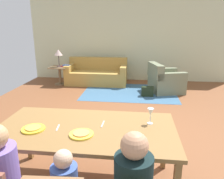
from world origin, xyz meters
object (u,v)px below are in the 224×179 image
object	(u,v)px
book_lower	(65,66)
handbag	(147,91)
side_table	(60,73)
plate_near_man	(33,129)
wine_glass	(151,113)
book_upper	(66,65)
plate_near_child	(81,134)
dining_table	(86,132)
table_lamp	(58,53)
couch	(97,74)
armchair	(165,81)

from	to	relation	value
book_lower	handbag	xyz separation A→B (m)	(2.57, -0.90, -0.46)
side_table	handbag	world-z (taller)	side_table
plate_near_man	wine_glass	size ratio (longest dim) A/B	1.34
book_upper	plate_near_child	bearing A→B (deg)	-70.15
side_table	book_upper	distance (m)	0.33
dining_table	book_lower	size ratio (longest dim) A/B	9.04
table_lamp	plate_near_man	bearing A→B (deg)	-73.48
wine_glass	couch	distance (m)	4.79
table_lamp	book_upper	xyz separation A→B (m)	(0.22, 0.03, -0.39)
wine_glass	book_lower	xyz separation A→B (m)	(-2.44, 4.27, -0.30)
plate_near_child	book_upper	xyz separation A→B (m)	(-1.68, 4.66, -0.15)
plate_near_man	couch	xyz separation A→B (m)	(-0.20, 4.83, -0.47)
couch	book_upper	xyz separation A→B (m)	(-0.94, -0.23, 0.32)
armchair	handbag	size ratio (longest dim) A/B	3.29
armchair	book_lower	world-z (taller)	armchair
dining_table	table_lamp	bearing A→B (deg)	113.14
armchair	side_table	size ratio (longest dim) A/B	1.81
dining_table	book_upper	world-z (taller)	dining_table
book_upper	handbag	xyz separation A→B (m)	(2.52, -0.93, -0.49)
book_upper	handbag	bearing A→B (deg)	-20.24
plate_near_child	armchair	world-z (taller)	armchair
plate_near_child	side_table	world-z (taller)	plate_near_child
dining_table	plate_near_man	xyz separation A→B (m)	(-0.55, -0.12, 0.07)
dining_table	table_lamp	size ratio (longest dim) A/B	3.68
book_lower	plate_near_child	bearing A→B (deg)	-69.51
side_table	book_upper	world-z (taller)	book_upper
plate_near_child	handbag	xyz separation A→B (m)	(0.84, 3.73, -0.64)
wine_glass	handbag	size ratio (longest dim) A/B	0.58
wine_glass	dining_table	bearing A→B (deg)	-165.88
book_lower	book_upper	bearing A→B (deg)	35.20
plate_near_child	handbag	bearing A→B (deg)	77.27
plate_near_man	book_upper	xyz separation A→B (m)	(-1.14, 4.60, -0.15)
wine_glass	table_lamp	world-z (taller)	table_lamp
plate_near_man	book_lower	distance (m)	4.72
couch	side_table	bearing A→B (deg)	-167.38
dining_table	couch	size ratio (longest dim) A/B	1.03
plate_near_man	couch	distance (m)	4.85
armchair	handbag	bearing A→B (deg)	-135.70
table_lamp	book_upper	world-z (taller)	table_lamp
side_table	book_upper	size ratio (longest dim) A/B	2.64
armchair	plate_near_man	bearing A→B (deg)	-114.42
armchair	plate_near_child	bearing A→B (deg)	-107.64
wine_glass	handbag	xyz separation A→B (m)	(0.13, 3.37, -0.76)
table_lamp	book_lower	distance (m)	0.45
wine_glass	armchair	bearing A→B (deg)	80.80
plate_near_child	side_table	bearing A→B (deg)	112.33
couch	dining_table	bearing A→B (deg)	-80.99
side_table	couch	bearing A→B (deg)	12.62
plate_near_man	side_table	bearing A→B (deg)	106.52
couch	plate_near_child	bearing A→B (deg)	-81.32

